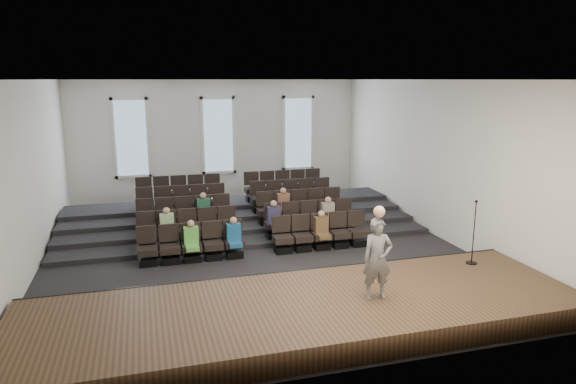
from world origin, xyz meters
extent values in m
plane|color=black|center=(0.00, 0.00, 0.00)|extent=(14.00, 14.00, 0.00)
cube|color=white|center=(0.00, 0.00, 5.01)|extent=(12.00, 14.00, 0.02)
cube|color=silver|center=(0.00, 7.02, 2.50)|extent=(12.00, 0.04, 5.00)
cube|color=silver|center=(0.00, -7.02, 2.50)|extent=(12.00, 0.04, 5.00)
cube|color=silver|center=(-6.02, 0.00, 2.50)|extent=(0.04, 14.00, 5.00)
cube|color=silver|center=(6.02, 0.00, 2.50)|extent=(0.04, 14.00, 5.00)
cube|color=#4F3821|center=(0.00, -5.10, 0.25)|extent=(11.80, 3.60, 0.50)
cube|color=black|center=(0.00, -3.33, 0.25)|extent=(11.80, 0.06, 0.52)
cube|color=black|center=(0.00, 2.33, 0.07)|extent=(11.80, 4.80, 0.15)
cube|color=black|center=(0.00, 2.85, 0.15)|extent=(11.80, 3.75, 0.30)
cube|color=black|center=(0.00, 3.38, 0.22)|extent=(11.80, 2.70, 0.45)
cube|color=black|center=(0.00, 3.90, 0.30)|extent=(11.80, 1.65, 0.60)
cube|color=black|center=(-3.13, -0.60, 0.10)|extent=(0.47, 0.43, 0.20)
cube|color=black|center=(-3.13, -0.60, 0.41)|extent=(0.55, 0.50, 0.19)
cube|color=black|center=(-3.13, -0.39, 0.82)|extent=(0.55, 0.08, 0.50)
cube|color=black|center=(-2.53, -0.60, 0.10)|extent=(0.47, 0.43, 0.20)
cube|color=black|center=(-2.53, -0.60, 0.41)|extent=(0.55, 0.50, 0.19)
cube|color=black|center=(-2.53, -0.39, 0.82)|extent=(0.55, 0.08, 0.50)
cube|color=black|center=(-1.93, -0.60, 0.10)|extent=(0.47, 0.43, 0.20)
cube|color=black|center=(-1.93, -0.60, 0.41)|extent=(0.55, 0.50, 0.19)
cube|color=black|center=(-1.93, -0.39, 0.82)|extent=(0.55, 0.08, 0.50)
cube|color=black|center=(-1.33, -0.60, 0.10)|extent=(0.47, 0.43, 0.20)
cube|color=black|center=(-1.33, -0.60, 0.41)|extent=(0.55, 0.50, 0.19)
cube|color=black|center=(-1.33, -0.39, 0.82)|extent=(0.55, 0.08, 0.50)
cube|color=black|center=(-0.73, -0.60, 0.10)|extent=(0.47, 0.43, 0.20)
cube|color=black|center=(-0.73, -0.60, 0.41)|extent=(0.55, 0.50, 0.19)
cube|color=black|center=(-0.73, -0.39, 0.82)|extent=(0.55, 0.08, 0.50)
cube|color=black|center=(0.73, -0.60, 0.10)|extent=(0.47, 0.43, 0.20)
cube|color=black|center=(0.73, -0.60, 0.41)|extent=(0.55, 0.50, 0.19)
cube|color=black|center=(0.73, -0.39, 0.82)|extent=(0.55, 0.08, 0.50)
cube|color=black|center=(1.33, -0.60, 0.10)|extent=(0.47, 0.43, 0.20)
cube|color=black|center=(1.33, -0.60, 0.41)|extent=(0.55, 0.50, 0.19)
cube|color=black|center=(1.33, -0.39, 0.82)|extent=(0.55, 0.08, 0.50)
cube|color=black|center=(1.93, -0.60, 0.10)|extent=(0.47, 0.43, 0.20)
cube|color=black|center=(1.93, -0.60, 0.41)|extent=(0.55, 0.50, 0.19)
cube|color=black|center=(1.93, -0.39, 0.82)|extent=(0.55, 0.08, 0.50)
cube|color=black|center=(2.53, -0.60, 0.10)|extent=(0.47, 0.43, 0.20)
cube|color=black|center=(2.53, -0.60, 0.41)|extent=(0.55, 0.50, 0.19)
cube|color=black|center=(2.53, -0.39, 0.82)|extent=(0.55, 0.08, 0.50)
cube|color=black|center=(3.13, -0.60, 0.10)|extent=(0.47, 0.43, 0.20)
cube|color=black|center=(3.13, -0.60, 0.41)|extent=(0.55, 0.50, 0.19)
cube|color=black|center=(3.13, -0.39, 0.82)|extent=(0.55, 0.08, 0.50)
cube|color=black|center=(-3.13, 0.45, 0.25)|extent=(0.47, 0.43, 0.20)
cube|color=black|center=(-3.13, 0.45, 0.56)|extent=(0.55, 0.50, 0.19)
cube|color=black|center=(-3.13, 0.66, 0.97)|extent=(0.55, 0.08, 0.50)
cube|color=black|center=(-2.53, 0.45, 0.25)|extent=(0.47, 0.43, 0.20)
cube|color=black|center=(-2.53, 0.45, 0.56)|extent=(0.55, 0.50, 0.19)
cube|color=black|center=(-2.53, 0.66, 0.97)|extent=(0.55, 0.08, 0.50)
cube|color=black|center=(-1.93, 0.45, 0.25)|extent=(0.47, 0.43, 0.20)
cube|color=black|center=(-1.93, 0.45, 0.56)|extent=(0.55, 0.50, 0.19)
cube|color=black|center=(-1.93, 0.66, 0.97)|extent=(0.55, 0.08, 0.50)
cube|color=black|center=(-1.33, 0.45, 0.25)|extent=(0.47, 0.43, 0.20)
cube|color=black|center=(-1.33, 0.45, 0.56)|extent=(0.55, 0.50, 0.19)
cube|color=black|center=(-1.33, 0.66, 0.97)|extent=(0.55, 0.08, 0.50)
cube|color=black|center=(-0.73, 0.45, 0.25)|extent=(0.47, 0.43, 0.20)
cube|color=black|center=(-0.73, 0.45, 0.56)|extent=(0.55, 0.50, 0.19)
cube|color=black|center=(-0.73, 0.66, 0.97)|extent=(0.55, 0.08, 0.50)
cube|color=black|center=(0.73, 0.45, 0.25)|extent=(0.47, 0.43, 0.20)
cube|color=black|center=(0.73, 0.45, 0.56)|extent=(0.55, 0.50, 0.19)
cube|color=black|center=(0.73, 0.66, 0.97)|extent=(0.55, 0.08, 0.50)
cube|color=black|center=(1.33, 0.45, 0.25)|extent=(0.47, 0.43, 0.20)
cube|color=black|center=(1.33, 0.45, 0.56)|extent=(0.55, 0.50, 0.19)
cube|color=black|center=(1.33, 0.66, 0.97)|extent=(0.55, 0.08, 0.50)
cube|color=black|center=(1.93, 0.45, 0.25)|extent=(0.47, 0.43, 0.20)
cube|color=black|center=(1.93, 0.45, 0.56)|extent=(0.55, 0.50, 0.19)
cube|color=black|center=(1.93, 0.66, 0.97)|extent=(0.55, 0.08, 0.50)
cube|color=black|center=(2.53, 0.45, 0.25)|extent=(0.47, 0.43, 0.20)
cube|color=black|center=(2.53, 0.45, 0.56)|extent=(0.55, 0.50, 0.19)
cube|color=black|center=(2.53, 0.66, 0.97)|extent=(0.55, 0.08, 0.50)
cube|color=black|center=(3.13, 0.45, 0.25)|extent=(0.47, 0.43, 0.20)
cube|color=black|center=(3.13, 0.45, 0.56)|extent=(0.55, 0.50, 0.19)
cube|color=black|center=(3.13, 0.66, 0.97)|extent=(0.55, 0.08, 0.50)
cube|color=black|center=(-3.13, 1.50, 0.40)|extent=(0.47, 0.42, 0.20)
cube|color=black|center=(-3.13, 1.50, 0.71)|extent=(0.55, 0.50, 0.19)
cube|color=black|center=(-3.13, 1.71, 1.12)|extent=(0.55, 0.08, 0.50)
cube|color=black|center=(-2.53, 1.50, 0.40)|extent=(0.47, 0.42, 0.20)
cube|color=black|center=(-2.53, 1.50, 0.71)|extent=(0.55, 0.50, 0.19)
cube|color=black|center=(-2.53, 1.71, 1.12)|extent=(0.55, 0.08, 0.50)
cube|color=black|center=(-1.93, 1.50, 0.40)|extent=(0.47, 0.42, 0.20)
cube|color=black|center=(-1.93, 1.50, 0.71)|extent=(0.55, 0.50, 0.19)
cube|color=black|center=(-1.93, 1.71, 1.12)|extent=(0.55, 0.08, 0.50)
cube|color=black|center=(-1.33, 1.50, 0.40)|extent=(0.47, 0.42, 0.20)
cube|color=black|center=(-1.33, 1.50, 0.71)|extent=(0.55, 0.50, 0.19)
cube|color=black|center=(-1.33, 1.71, 1.12)|extent=(0.55, 0.08, 0.50)
cube|color=black|center=(-0.73, 1.50, 0.40)|extent=(0.47, 0.42, 0.20)
cube|color=black|center=(-0.73, 1.50, 0.71)|extent=(0.55, 0.50, 0.19)
cube|color=black|center=(-0.73, 1.71, 1.12)|extent=(0.55, 0.08, 0.50)
cube|color=black|center=(0.73, 1.50, 0.40)|extent=(0.47, 0.42, 0.20)
cube|color=black|center=(0.73, 1.50, 0.71)|extent=(0.55, 0.50, 0.19)
cube|color=black|center=(0.73, 1.71, 1.12)|extent=(0.55, 0.08, 0.50)
cube|color=black|center=(1.33, 1.50, 0.40)|extent=(0.47, 0.42, 0.20)
cube|color=black|center=(1.33, 1.50, 0.71)|extent=(0.55, 0.50, 0.19)
cube|color=black|center=(1.33, 1.71, 1.12)|extent=(0.55, 0.08, 0.50)
cube|color=black|center=(1.93, 1.50, 0.40)|extent=(0.47, 0.42, 0.20)
cube|color=black|center=(1.93, 1.50, 0.71)|extent=(0.55, 0.50, 0.19)
cube|color=black|center=(1.93, 1.71, 1.12)|extent=(0.55, 0.08, 0.50)
cube|color=black|center=(2.53, 1.50, 0.40)|extent=(0.47, 0.42, 0.20)
cube|color=black|center=(2.53, 1.50, 0.71)|extent=(0.55, 0.50, 0.19)
cube|color=black|center=(2.53, 1.71, 1.12)|extent=(0.55, 0.08, 0.50)
cube|color=black|center=(3.13, 1.50, 0.40)|extent=(0.47, 0.42, 0.20)
cube|color=black|center=(3.13, 1.50, 0.71)|extent=(0.55, 0.50, 0.19)
cube|color=black|center=(3.13, 1.71, 1.12)|extent=(0.55, 0.08, 0.50)
cube|color=black|center=(-3.13, 2.55, 0.55)|extent=(0.47, 0.42, 0.20)
cube|color=black|center=(-3.13, 2.55, 0.86)|extent=(0.55, 0.50, 0.19)
cube|color=black|center=(-3.13, 2.76, 1.27)|extent=(0.55, 0.08, 0.50)
cube|color=black|center=(-2.53, 2.55, 0.55)|extent=(0.47, 0.42, 0.20)
cube|color=black|center=(-2.53, 2.55, 0.86)|extent=(0.55, 0.50, 0.19)
cube|color=black|center=(-2.53, 2.76, 1.27)|extent=(0.55, 0.08, 0.50)
cube|color=black|center=(-1.93, 2.55, 0.55)|extent=(0.47, 0.42, 0.20)
cube|color=black|center=(-1.93, 2.55, 0.86)|extent=(0.55, 0.50, 0.19)
cube|color=black|center=(-1.93, 2.76, 1.27)|extent=(0.55, 0.08, 0.50)
cube|color=black|center=(-1.33, 2.55, 0.55)|extent=(0.47, 0.42, 0.20)
cube|color=black|center=(-1.33, 2.55, 0.86)|extent=(0.55, 0.50, 0.19)
cube|color=black|center=(-1.33, 2.76, 1.27)|extent=(0.55, 0.08, 0.50)
cube|color=black|center=(-0.73, 2.55, 0.55)|extent=(0.47, 0.42, 0.20)
cube|color=black|center=(-0.73, 2.55, 0.86)|extent=(0.55, 0.50, 0.19)
cube|color=black|center=(-0.73, 2.76, 1.27)|extent=(0.55, 0.08, 0.50)
cube|color=black|center=(0.73, 2.55, 0.55)|extent=(0.47, 0.42, 0.20)
cube|color=black|center=(0.73, 2.55, 0.86)|extent=(0.55, 0.50, 0.19)
cube|color=black|center=(0.73, 2.76, 1.27)|extent=(0.55, 0.08, 0.50)
cube|color=black|center=(1.33, 2.55, 0.55)|extent=(0.47, 0.42, 0.20)
cube|color=black|center=(1.33, 2.55, 0.86)|extent=(0.55, 0.50, 0.19)
cube|color=black|center=(1.33, 2.76, 1.27)|extent=(0.55, 0.08, 0.50)
cube|color=black|center=(1.93, 2.55, 0.55)|extent=(0.47, 0.42, 0.20)
cube|color=black|center=(1.93, 2.55, 0.86)|extent=(0.55, 0.50, 0.19)
cube|color=black|center=(1.93, 2.76, 1.27)|extent=(0.55, 0.08, 0.50)
cube|color=black|center=(2.53, 2.55, 0.55)|extent=(0.47, 0.42, 0.20)
cube|color=black|center=(2.53, 2.55, 0.86)|extent=(0.55, 0.50, 0.19)
cube|color=black|center=(2.53, 2.76, 1.27)|extent=(0.55, 0.08, 0.50)
cube|color=black|center=(3.13, 2.55, 0.55)|extent=(0.47, 0.42, 0.20)
cube|color=black|center=(3.13, 2.55, 0.86)|extent=(0.55, 0.50, 0.19)
cube|color=black|center=(3.13, 2.76, 1.27)|extent=(0.55, 0.08, 0.50)
cube|color=black|center=(-3.13, 3.60, 0.70)|extent=(0.47, 0.42, 0.20)
cube|color=black|center=(-3.13, 3.60, 1.01)|extent=(0.55, 0.50, 0.19)
cube|color=black|center=(-3.13, 3.81, 1.42)|extent=(0.55, 0.08, 0.50)
cube|color=black|center=(-2.53, 3.60, 0.70)|extent=(0.47, 0.42, 0.20)
cube|color=black|center=(-2.53, 3.60, 1.01)|extent=(0.55, 0.50, 0.19)
cube|color=black|center=(-2.53, 3.81, 1.42)|extent=(0.55, 0.08, 0.50)
cube|color=black|center=(-1.93, 3.60, 0.70)|extent=(0.47, 0.42, 0.20)
cube|color=black|center=(-1.93, 3.60, 1.01)|extent=(0.55, 0.50, 0.19)
cube|color=black|center=(-1.93, 3.81, 1.42)|extent=(0.55, 0.08, 0.50)
cube|color=black|center=(-1.33, 3.60, 0.70)|extent=(0.47, 0.42, 0.20)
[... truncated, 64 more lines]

